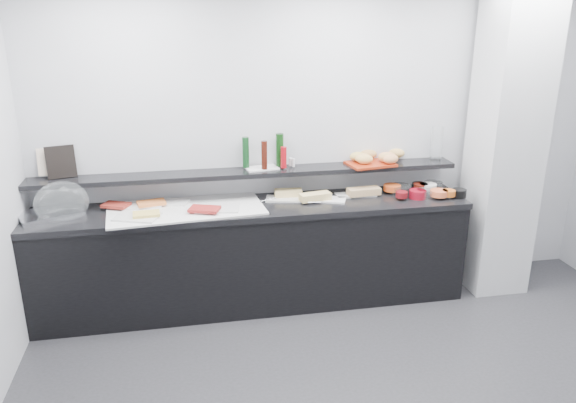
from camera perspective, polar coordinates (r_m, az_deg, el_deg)
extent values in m
cube|color=silver|center=(4.94, 3.97, 6.21)|extent=(5.00, 0.02, 2.70)
cube|color=silver|center=(5.21, 21.23, 5.65)|extent=(0.50, 0.50, 2.70)
cube|color=black|center=(4.83, -3.49, -5.69)|extent=(3.60, 0.60, 0.85)
cube|color=black|center=(4.66, -3.60, -0.66)|extent=(3.62, 0.62, 0.05)
cube|color=black|center=(4.75, -3.93, 2.94)|extent=(3.60, 0.25, 0.04)
cube|color=silver|center=(4.76, -22.95, -1.17)|extent=(0.55, 0.46, 0.04)
ellipsoid|color=silver|center=(4.66, -22.00, -0.11)|extent=(0.46, 0.36, 0.34)
cube|color=silver|center=(4.60, -10.31, -0.78)|extent=(1.29, 0.70, 0.01)
cube|color=white|center=(4.74, -14.53, -0.30)|extent=(0.31, 0.22, 0.01)
cube|color=maroon|center=(4.73, -17.07, -0.35)|extent=(0.24, 0.21, 0.02)
cube|color=white|center=(4.74, -11.73, -0.06)|extent=(0.31, 0.25, 0.01)
cube|color=orange|center=(4.70, -13.71, -0.14)|extent=(0.24, 0.18, 0.02)
cube|color=silver|center=(4.47, -15.08, -1.52)|extent=(0.38, 0.32, 0.01)
cube|color=#E5C659|center=(4.46, -14.20, -1.24)|extent=(0.21, 0.14, 0.02)
cube|color=silver|center=(4.54, -7.16, -0.67)|extent=(0.37, 0.27, 0.01)
cube|color=maroon|center=(4.48, -8.49, -0.76)|extent=(0.27, 0.22, 0.02)
cube|color=silver|center=(4.77, 0.15, 0.27)|extent=(0.43, 0.26, 0.01)
cube|color=#E7C779|center=(4.81, 0.02, 0.90)|extent=(0.24, 0.11, 0.06)
cylinder|color=silver|center=(4.71, -2.04, 0.18)|extent=(0.15, 0.07, 0.01)
cube|color=white|center=(4.77, 3.64, 0.24)|extent=(0.40, 0.29, 0.01)
cube|color=#DDC074|center=(4.71, 2.77, 0.49)|extent=(0.28, 0.15, 0.06)
cylinder|color=silver|center=(4.65, 2.48, -0.10)|extent=(0.16, 0.03, 0.01)
cube|color=silver|center=(4.91, 6.88, 0.68)|extent=(0.34, 0.15, 0.01)
cube|color=tan|center=(4.89, 7.70, 1.03)|extent=(0.29, 0.13, 0.06)
cylinder|color=silver|center=(4.90, 7.66, 0.76)|extent=(0.15, 0.06, 0.01)
cylinder|color=silver|center=(5.04, 11.31, 1.24)|extent=(0.23, 0.23, 0.07)
cylinder|color=#E3541E|center=(5.02, 10.52, 1.39)|extent=(0.20, 0.20, 0.05)
cylinder|color=black|center=(5.13, 13.17, 1.45)|extent=(0.15, 0.15, 0.07)
cylinder|color=#55150C|center=(5.11, 13.34, 1.50)|extent=(0.15, 0.15, 0.05)
cylinder|color=white|center=(5.20, 14.54, 1.56)|extent=(0.20, 0.20, 0.07)
cylinder|color=white|center=(5.12, 14.03, 1.48)|extent=(0.19, 0.19, 0.05)
cylinder|color=maroon|center=(4.93, 13.03, 0.74)|extent=(0.18, 0.18, 0.07)
cylinder|color=maroon|center=(4.85, 11.47, 0.70)|extent=(0.12, 0.12, 0.05)
cylinder|color=white|center=(4.96, 13.72, 0.78)|extent=(0.17, 0.17, 0.07)
cylinder|color=#E56538|center=(4.97, 15.08, 0.84)|extent=(0.18, 0.18, 0.05)
cylinder|color=black|center=(5.05, 16.97, 0.82)|extent=(0.16, 0.16, 0.07)
cylinder|color=#CB5D1B|center=(4.99, 16.01, 0.84)|extent=(0.15, 0.15, 0.05)
cube|color=black|center=(4.85, -22.08, 3.75)|extent=(0.23, 0.13, 0.26)
cube|color=beige|center=(4.89, -23.04, 3.75)|extent=(0.19, 0.07, 0.22)
cube|color=white|center=(4.78, -2.67, 3.41)|extent=(0.29, 0.21, 0.01)
cylinder|color=#103A18|center=(4.76, -4.31, 5.00)|extent=(0.07, 0.07, 0.26)
cylinder|color=#3D120B|center=(4.70, -2.43, 4.73)|extent=(0.06, 0.06, 0.24)
cylinder|color=#0E340F|center=(4.79, -0.84, 5.28)|extent=(0.08, 0.08, 0.28)
cylinder|color=#A40B14|center=(4.74, -0.44, 4.51)|extent=(0.06, 0.06, 0.18)
cylinder|color=white|center=(4.81, 0.26, 4.04)|extent=(0.04, 0.04, 0.07)
cylinder|color=silver|center=(4.79, 0.56, 3.96)|extent=(0.04, 0.04, 0.07)
cube|color=#9F2B11|center=(4.94, 8.37, 3.80)|extent=(0.43, 0.33, 0.02)
ellipsoid|color=tan|center=(4.97, 7.04, 4.56)|extent=(0.16, 0.12, 0.08)
ellipsoid|color=#AD7C42|center=(5.07, 8.15, 4.78)|extent=(0.17, 0.12, 0.08)
ellipsoid|color=tan|center=(5.15, 10.99, 4.85)|extent=(0.16, 0.13, 0.08)
ellipsoid|color=tan|center=(4.88, 7.85, 4.25)|extent=(0.14, 0.09, 0.08)
ellipsoid|color=#D38850|center=(4.93, 10.40, 4.26)|extent=(0.16, 0.12, 0.08)
ellipsoid|color=tan|center=(4.97, 9.89, 4.40)|extent=(0.15, 0.12, 0.08)
ellipsoid|color=tan|center=(4.92, 7.63, 4.39)|extent=(0.18, 0.14, 0.08)
ellipsoid|color=#D28550|center=(5.01, 10.05, 4.52)|extent=(0.18, 0.15, 0.08)
cylinder|color=white|center=(5.20, 14.86, 5.72)|extent=(0.11, 0.11, 0.30)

